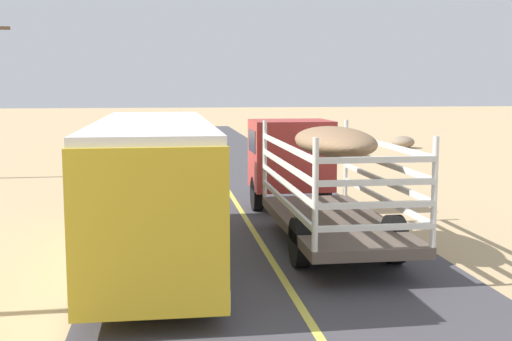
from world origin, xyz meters
TOP-DOWN VIEW (x-y plane):
  - livestock_truck at (1.62, 12.62)m, footprint 2.53×9.70m
  - bus at (-2.66, 9.23)m, footprint 2.54×10.00m
  - boulder_near_shoulder at (13.05, 34.92)m, footprint 1.45×1.55m
  - boulder_far_horizon at (-7.09, 31.47)m, footprint 0.57×0.65m

SIDE VIEW (x-z plane):
  - boulder_far_horizon at x=-7.09m, z-range 0.00..0.51m
  - boulder_near_shoulder at x=13.05m, z-range 0.00..0.79m
  - bus at x=-2.66m, z-range 0.14..3.35m
  - livestock_truck at x=1.62m, z-range 0.28..3.30m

